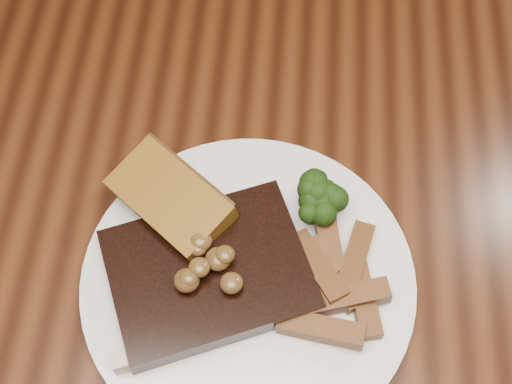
# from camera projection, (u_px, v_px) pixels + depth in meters

# --- Properties ---
(dining_table) EXTENTS (1.60, 0.90, 0.75)m
(dining_table) POSITION_uv_depth(u_px,v_px,m) (250.00, 250.00, 0.78)
(dining_table) COLOR #46210E
(dining_table) RESTS_ON ground
(plate) EXTENTS (0.31, 0.31, 0.01)m
(plate) POSITION_uv_depth(u_px,v_px,m) (248.00, 282.00, 0.66)
(plate) COLOR white
(plate) RESTS_ON dining_table
(steak) EXTENTS (0.21, 0.19, 0.03)m
(steak) POSITION_uv_depth(u_px,v_px,m) (209.00, 273.00, 0.64)
(steak) COLOR black
(steak) RESTS_ON plate
(steak_bone) EXTENTS (0.15, 0.07, 0.02)m
(steak_bone) POSITION_uv_depth(u_px,v_px,m) (202.00, 338.00, 0.61)
(steak_bone) COLOR #BFB794
(steak_bone) RESTS_ON plate
(mushroom_pile) EXTENTS (0.07, 0.07, 0.03)m
(mushroom_pile) POSITION_uv_depth(u_px,v_px,m) (208.00, 264.00, 0.62)
(mushroom_pile) COLOR brown
(mushroom_pile) RESTS_ON steak
(garlic_bread) EXTENTS (0.13, 0.12, 0.02)m
(garlic_bread) POSITION_uv_depth(u_px,v_px,m) (173.00, 209.00, 0.67)
(garlic_bread) COLOR brown
(garlic_bread) RESTS_ON plate
(potato_wedges) EXTENTS (0.10, 0.10, 0.02)m
(potato_wedges) POSITION_uv_depth(u_px,v_px,m) (341.00, 289.00, 0.63)
(potato_wedges) COLOR brown
(potato_wedges) RESTS_ON plate
(broccoli_cluster) EXTENTS (0.07, 0.07, 0.04)m
(broccoli_cluster) POSITION_uv_depth(u_px,v_px,m) (320.00, 200.00, 0.67)
(broccoli_cluster) COLOR #1D350C
(broccoli_cluster) RESTS_ON plate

